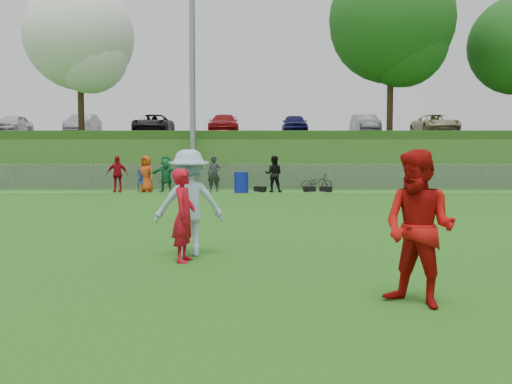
{
  "coord_description": "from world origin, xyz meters",
  "views": [
    {
      "loc": [
        0.19,
        -8.64,
        1.9
      ],
      "look_at": [
        0.21,
        0.5,
        1.25
      ],
      "focal_mm": 40.0,
      "sensor_mm": 36.0,
      "label": 1
    }
  ],
  "objects_px": {
    "player_blue": "(189,203)",
    "recycling_bin": "(241,182)",
    "player_red_left": "(184,215)",
    "player_red_center": "(419,228)",
    "bicycle": "(317,182)"
  },
  "relations": [
    {
      "from": "player_red_center",
      "to": "player_blue",
      "type": "bearing_deg",
      "value": 176.62
    },
    {
      "from": "player_red_center",
      "to": "player_blue",
      "type": "relative_size",
      "value": 1.0
    },
    {
      "from": "recycling_bin",
      "to": "bicycle",
      "type": "distance_m",
      "value": 3.9
    },
    {
      "from": "player_red_left",
      "to": "recycling_bin",
      "type": "height_order",
      "value": "player_red_left"
    },
    {
      "from": "player_red_center",
      "to": "bicycle",
      "type": "bearing_deg",
      "value": 130.46
    },
    {
      "from": "recycling_bin",
      "to": "player_red_left",
      "type": "bearing_deg",
      "value": -92.05
    },
    {
      "from": "player_red_left",
      "to": "player_red_center",
      "type": "bearing_deg",
      "value": -124.13
    },
    {
      "from": "player_red_left",
      "to": "player_red_center",
      "type": "relative_size",
      "value": 0.84
    },
    {
      "from": "player_red_center",
      "to": "bicycle",
      "type": "xyz_separation_m",
      "value": [
        1.0,
        20.75,
        -0.55
      ]
    },
    {
      "from": "player_blue",
      "to": "player_red_center",
      "type": "bearing_deg",
      "value": 120.66
    },
    {
      "from": "player_blue",
      "to": "bicycle",
      "type": "relative_size",
      "value": 1.22
    },
    {
      "from": "player_blue",
      "to": "recycling_bin",
      "type": "xyz_separation_m",
      "value": [
        0.56,
        15.96,
        -0.48
      ]
    },
    {
      "from": "player_red_left",
      "to": "player_blue",
      "type": "xyz_separation_m",
      "value": [
        0.03,
        0.55,
        0.16
      ]
    },
    {
      "from": "player_blue",
      "to": "recycling_bin",
      "type": "distance_m",
      "value": 15.98
    },
    {
      "from": "player_red_left",
      "to": "player_red_center",
      "type": "height_order",
      "value": "player_red_center"
    }
  ]
}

